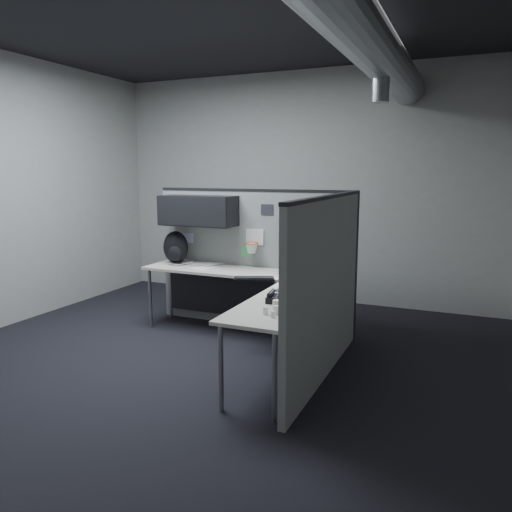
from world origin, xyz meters
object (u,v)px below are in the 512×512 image
at_px(keyboard, 254,279).
at_px(backpack, 176,248).
at_px(phone, 277,298).
at_px(desk, 251,288).
at_px(monitor, 311,254).

height_order(keyboard, backpack, backpack).
bearing_deg(phone, desk, 127.83).
bearing_deg(backpack, keyboard, -30.15).
distance_m(desk, keyboard, 0.21).
bearing_deg(keyboard, desk, 148.01).
relative_size(keyboard, backpack, 1.11).
bearing_deg(keyboard, monitor, 57.86).
distance_m(desk, phone, 1.04).
relative_size(phone, backpack, 0.57).
xyz_separation_m(desk, phone, (0.62, -0.82, 0.15)).
distance_m(monitor, keyboard, 0.65).
relative_size(monitor, keyboard, 1.35).
distance_m(phone, backpack, 2.13).
distance_m(monitor, phone, 1.08).
bearing_deg(phone, keyboard, 127.76).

